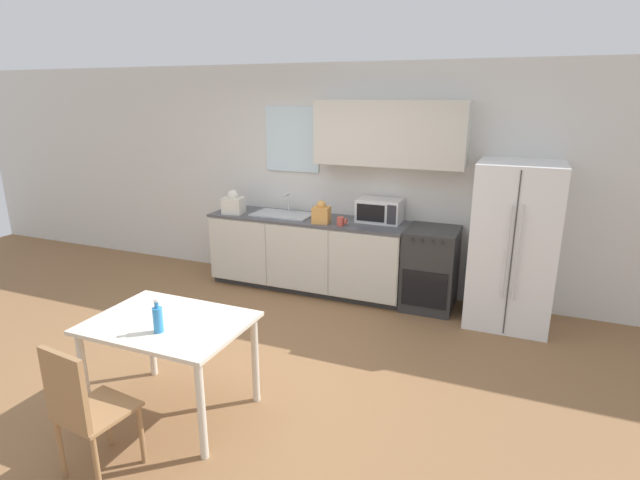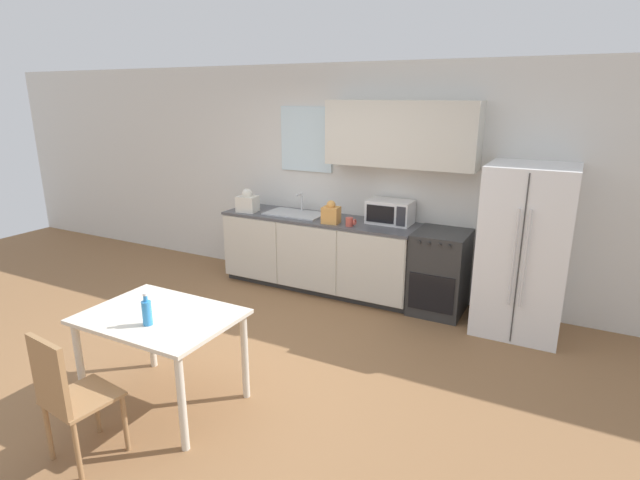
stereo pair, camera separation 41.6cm
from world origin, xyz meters
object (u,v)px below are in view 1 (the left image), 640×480
(refrigerator, at_px, (513,245))
(dining_table, at_px, (169,334))
(microwave, at_px, (380,211))
(oven_range, at_px, (430,269))
(coffee_mug, at_px, (341,221))
(drink_bottle, at_px, (158,319))
(dining_chair_near, at_px, (81,405))

(refrigerator, distance_m, dining_table, 3.49)
(microwave, bearing_deg, oven_range, -10.61)
(coffee_mug, relative_size, drink_bottle, 0.49)
(dining_table, height_order, drink_bottle, drink_bottle)
(coffee_mug, bearing_deg, dining_chair_near, -97.98)
(refrigerator, bearing_deg, coffee_mug, -175.36)
(dining_table, relative_size, dining_chair_near, 1.22)
(refrigerator, height_order, dining_chair_near, refrigerator)
(microwave, distance_m, drink_bottle, 3.09)
(dining_table, xyz_separation_m, drink_bottle, (0.05, -0.16, 0.21))
(coffee_mug, bearing_deg, refrigerator, 4.64)
(drink_bottle, bearing_deg, oven_range, 64.57)
(coffee_mug, height_order, dining_chair_near, coffee_mug)
(refrigerator, relative_size, microwave, 3.35)
(drink_bottle, bearing_deg, dining_table, 108.00)
(coffee_mug, distance_m, dining_chair_near, 3.35)
(oven_range, relative_size, dining_chair_near, 0.99)
(refrigerator, bearing_deg, drink_bottle, -128.15)
(oven_range, distance_m, dining_table, 3.07)
(coffee_mug, distance_m, dining_table, 2.56)
(dining_chair_near, bearing_deg, refrigerator, 63.06)
(dining_table, bearing_deg, microwave, 74.70)
(dining_chair_near, bearing_deg, microwave, 84.18)
(dining_chair_near, bearing_deg, drink_bottle, 88.81)
(dining_table, bearing_deg, coffee_mug, 80.33)
(oven_range, xyz_separation_m, microwave, (-0.65, 0.12, 0.59))
(dining_table, distance_m, dining_chair_near, 0.80)
(microwave, relative_size, dining_table, 0.45)
(microwave, bearing_deg, coffee_mug, -136.17)
(coffee_mug, bearing_deg, oven_range, 12.20)
(refrigerator, height_order, microwave, refrigerator)
(microwave, xyz_separation_m, dining_chair_near, (-0.81, -3.63, -0.51))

